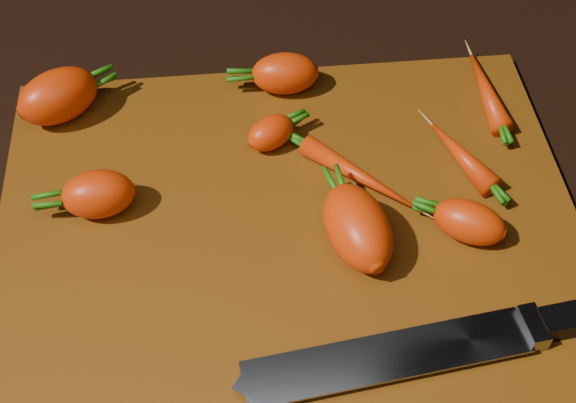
{
  "coord_description": "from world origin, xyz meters",
  "views": [
    {
      "loc": [
        -0.04,
        -0.42,
        0.55
      ],
      "look_at": [
        0.0,
        0.01,
        0.03
      ],
      "focal_mm": 50.0,
      "sensor_mm": 36.0,
      "label": 1
    }
  ],
  "objects": [
    {
      "name": "cutting_board",
      "position": [
        0.0,
        0.0,
        0.01
      ],
      "size": [
        0.5,
        0.4,
        0.01
      ],
      "primitive_type": "cube",
      "color": "#793D0A",
      "rests_on": "ground"
    },
    {
      "name": "ground",
      "position": [
        0.0,
        0.0,
        -0.01
      ],
      "size": [
        2.0,
        2.0,
        0.01
      ],
      "primitive_type": "cube",
      "color": "black"
    },
    {
      "name": "carrot_0",
      "position": [
        -0.2,
        0.15,
        0.04
      ],
      "size": [
        0.09,
        0.08,
        0.05
      ],
      "primitive_type": "ellipsoid",
      "rotation": [
        0.0,
        0.0,
        0.55
      ],
      "color": "#ED390C",
      "rests_on": "cutting_board"
    },
    {
      "name": "carrot_5",
      "position": [
        0.15,
        -0.03,
        0.03
      ],
      "size": [
        0.07,
        0.06,
        0.04
      ],
      "primitive_type": "ellipsoid",
      "rotation": [
        0.0,
        0.0,
        2.61
      ],
      "color": "#ED390C",
      "rests_on": "cutting_board"
    },
    {
      "name": "knife",
      "position": [
        0.08,
        -0.14,
        0.02
      ],
      "size": [
        0.36,
        0.07,
        0.02
      ],
      "rotation": [
        0.0,
        0.0,
        0.12
      ],
      "color": "gray",
      "rests_on": "cutting_board"
    },
    {
      "name": "carrot_1",
      "position": [
        -0.16,
        0.03,
        0.03
      ],
      "size": [
        0.07,
        0.05,
        0.04
      ],
      "primitive_type": "ellipsoid",
      "rotation": [
        0.0,
        0.0,
        3.23
      ],
      "color": "#ED390C",
      "rests_on": "cutting_board"
    },
    {
      "name": "carrot_8",
      "position": [
        0.16,
        0.05,
        0.02
      ],
      "size": [
        0.06,
        0.09,
        0.02
      ],
      "primitive_type": "ellipsoid",
      "rotation": [
        0.0,
        0.0,
        1.98
      ],
      "color": "#ED390C",
      "rests_on": "cutting_board"
    },
    {
      "name": "carrot_6",
      "position": [
        0.21,
        0.14,
        0.02
      ],
      "size": [
        0.03,
        0.11,
        0.02
      ],
      "primitive_type": "ellipsoid",
      "rotation": [
        0.0,
        0.0,
        1.6
      ],
      "color": "#ED390C",
      "rests_on": "cutting_board"
    },
    {
      "name": "carrot_4",
      "position": [
        -0.01,
        0.1,
        0.03
      ],
      "size": [
        0.06,
        0.05,
        0.03
      ],
      "primitive_type": "ellipsoid",
      "rotation": [
        0.0,
        0.0,
        0.57
      ],
      "color": "#ED390C",
      "rests_on": "cutting_board"
    },
    {
      "name": "carrot_3",
      "position": [
        0.01,
        0.17,
        0.03
      ],
      "size": [
        0.07,
        0.04,
        0.04
      ],
      "primitive_type": "ellipsoid",
      "rotation": [
        0.0,
        0.0,
        3.11
      ],
      "color": "#ED390C",
      "rests_on": "cutting_board"
    },
    {
      "name": "carrot_2",
      "position": [
        0.05,
        -0.03,
        0.04
      ],
      "size": [
        0.07,
        0.1,
        0.05
      ],
      "primitive_type": "ellipsoid",
      "rotation": [
        0.0,
        0.0,
        1.8
      ],
      "color": "#ED390C",
      "rests_on": "cutting_board"
    },
    {
      "name": "carrot_7",
      "position": [
        0.07,
        0.04,
        0.02
      ],
      "size": [
        0.1,
        0.1,
        0.02
      ],
      "primitive_type": "ellipsoid",
      "rotation": [
        0.0,
        0.0,
        -0.77
      ],
      "color": "#ED390C",
      "rests_on": "cutting_board"
    }
  ]
}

